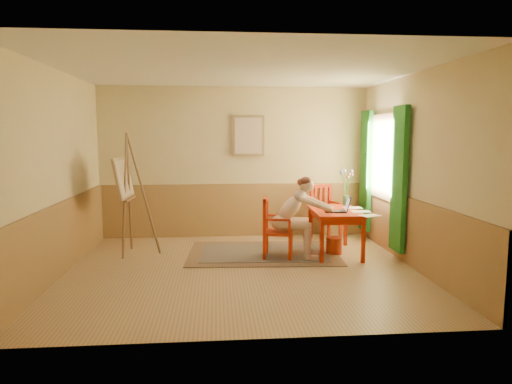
{
  "coord_description": "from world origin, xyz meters",
  "views": [
    {
      "loc": [
        -0.35,
        -6.36,
        1.92
      ],
      "look_at": [
        0.25,
        0.55,
        1.05
      ],
      "focal_mm": 32.2,
      "sensor_mm": 36.0,
      "label": 1
    }
  ],
  "objects": [
    {
      "name": "wainscot",
      "position": [
        0.0,
        0.8,
        0.5
      ],
      "size": [
        5.0,
        4.5,
        1.0
      ],
      "color": "olive",
      "rests_on": "room"
    },
    {
      "name": "easel",
      "position": [
        -1.79,
        1.06,
        1.16
      ],
      "size": [
        0.66,
        0.87,
        1.96
      ],
      "color": "brown",
      "rests_on": "room"
    },
    {
      "name": "figure",
      "position": [
        0.86,
        0.55,
        0.71
      ],
      "size": [
        0.98,
        0.52,
        1.28
      ],
      "color": "beige",
      "rests_on": "room"
    },
    {
      "name": "window",
      "position": [
        2.42,
        1.1,
        1.35
      ],
      "size": [
        0.12,
        2.01,
        2.2
      ],
      "color": "white",
      "rests_on": "room"
    },
    {
      "name": "laptop",
      "position": [
        1.56,
        0.59,
        0.77
      ],
      "size": [
        0.43,
        0.29,
        0.24
      ],
      "color": "#1E2338",
      "rests_on": "table"
    },
    {
      "name": "wall_portrait",
      "position": [
        0.25,
        2.2,
        1.9
      ],
      "size": [
        0.6,
        0.05,
        0.76
      ],
      "color": "#9E7E54",
      "rests_on": "room"
    },
    {
      "name": "rug",
      "position": [
        0.4,
        0.88,
        0.01
      ],
      "size": [
        2.49,
        1.73,
        0.02
      ],
      "color": "#8C7251",
      "rests_on": "room"
    },
    {
      "name": "wastebasket",
      "position": [
        1.53,
        0.76,
        0.14
      ],
      "size": [
        0.31,
        0.31,
        0.27
      ],
      "primitive_type": "cylinder",
      "rotation": [
        0.0,
        0.0,
        0.26
      ],
      "color": "#B53311",
      "rests_on": "room"
    },
    {
      "name": "room",
      "position": [
        0.0,
        0.0,
        1.4
      ],
      "size": [
        5.04,
        4.54,
        2.84
      ],
      "color": "tan",
      "rests_on": "ground"
    },
    {
      "name": "papers",
      "position": [
        1.79,
        0.69,
        0.72
      ],
      "size": [
        0.84,
        1.17,
        0.0
      ],
      "color": "white",
      "rests_on": "table"
    },
    {
      "name": "table",
      "position": [
        1.54,
        0.76,
        0.63
      ],
      "size": [
        0.77,
        1.23,
        0.72
      ],
      "color": "red",
      "rests_on": "room"
    },
    {
      "name": "chair_left",
      "position": [
        0.55,
        0.6,
        0.48
      ],
      "size": [
        0.52,
        0.5,
        0.95
      ],
      "color": "red",
      "rests_on": "room"
    },
    {
      "name": "vase",
      "position": [
        1.86,
        1.27,
        1.01
      ],
      "size": [
        0.3,
        0.3,
        0.63
      ],
      "color": "#3F724C",
      "rests_on": "table"
    },
    {
      "name": "chair_back",
      "position": [
        1.64,
        1.87,
        0.5
      ],
      "size": [
        0.55,
        0.56,
        1.0
      ],
      "color": "red",
      "rests_on": "room"
    }
  ]
}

